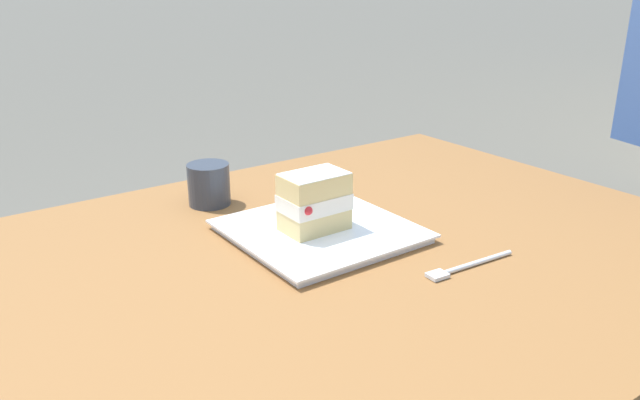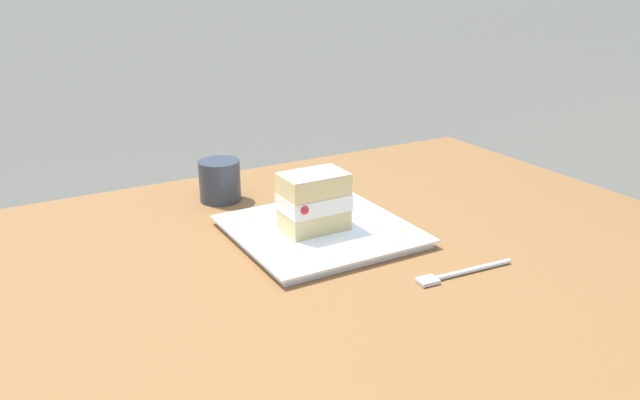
{
  "view_description": "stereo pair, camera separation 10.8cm",
  "coord_description": "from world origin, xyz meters",
  "px_view_note": "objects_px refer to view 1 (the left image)",
  "views": [
    {
      "loc": [
        0.39,
        0.75,
        1.19
      ],
      "look_at": [
        -0.2,
        -0.07,
        0.82
      ],
      "focal_mm": 35.66,
      "sensor_mm": 36.0,
      "label": 1
    },
    {
      "loc": [
        0.3,
        0.81,
        1.19
      ],
      "look_at": [
        -0.2,
        -0.07,
        0.82
      ],
      "focal_mm": 35.66,
      "sensor_mm": 36.0,
      "label": 2
    }
  ],
  "objects_px": {
    "dessert_plate": "(320,231)",
    "cake_slice": "(314,202)",
    "coffee_cup": "(209,184)",
    "patio_table": "(241,332)",
    "dessert_fork": "(466,266)"
  },
  "relations": [
    {
      "from": "coffee_cup",
      "to": "patio_table",
      "type": "bearing_deg",
      "value": 70.4
    },
    {
      "from": "patio_table",
      "to": "dessert_plate",
      "type": "xyz_separation_m",
      "value": [
        -0.2,
        -0.07,
        0.09
      ]
    },
    {
      "from": "dessert_fork",
      "to": "patio_table",
      "type": "bearing_deg",
      "value": -28.17
    },
    {
      "from": "patio_table",
      "to": "cake_slice",
      "type": "bearing_deg",
      "value": -159.47
    },
    {
      "from": "cake_slice",
      "to": "coffee_cup",
      "type": "xyz_separation_m",
      "value": [
        0.07,
        -0.26,
        -0.02
      ]
    },
    {
      "from": "cake_slice",
      "to": "coffee_cup",
      "type": "height_order",
      "value": "cake_slice"
    },
    {
      "from": "cake_slice",
      "to": "patio_table",
      "type": "bearing_deg",
      "value": 20.53
    },
    {
      "from": "patio_table",
      "to": "dessert_plate",
      "type": "height_order",
      "value": "dessert_plate"
    },
    {
      "from": "cake_slice",
      "to": "dessert_plate",
      "type": "bearing_deg",
      "value": -177.02
    },
    {
      "from": "patio_table",
      "to": "coffee_cup",
      "type": "bearing_deg",
      "value": -109.6
    },
    {
      "from": "dessert_plate",
      "to": "cake_slice",
      "type": "bearing_deg",
      "value": 2.98
    },
    {
      "from": "dessert_plate",
      "to": "coffee_cup",
      "type": "height_order",
      "value": "coffee_cup"
    },
    {
      "from": "dessert_fork",
      "to": "coffee_cup",
      "type": "bearing_deg",
      "value": -68.57
    },
    {
      "from": "patio_table",
      "to": "coffee_cup",
      "type": "relative_size",
      "value": 20.64
    },
    {
      "from": "dessert_plate",
      "to": "cake_slice",
      "type": "relative_size",
      "value": 2.63
    }
  ]
}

